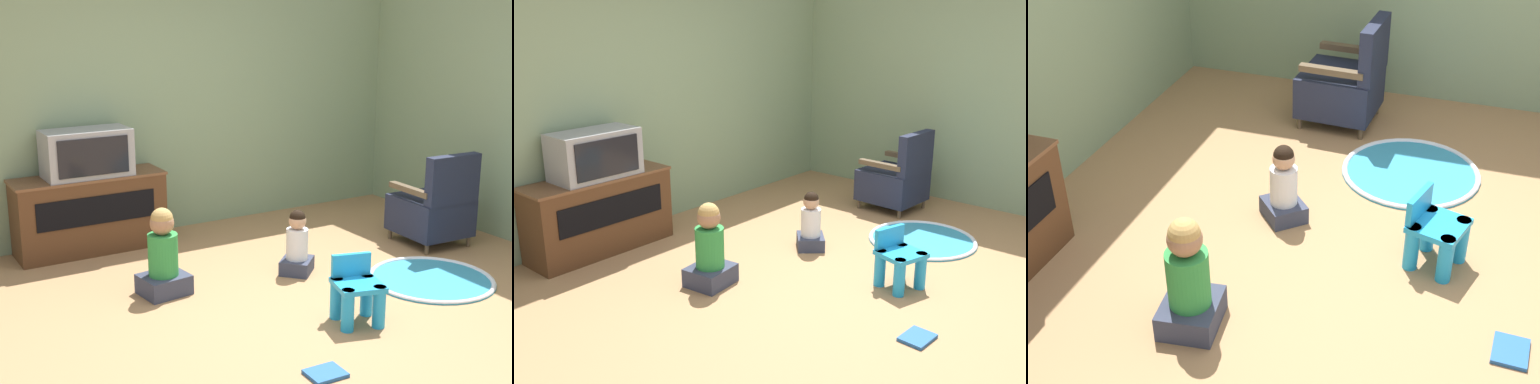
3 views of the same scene
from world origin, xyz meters
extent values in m
plane|color=#9E754C|center=(0.00, 0.00, 0.00)|extent=(30.00, 30.00, 0.00)
cylinder|color=brown|center=(2.12, 0.98, 0.05)|extent=(0.04, 0.04, 0.10)
cylinder|color=brown|center=(1.63, 1.00, 0.05)|extent=(0.04, 0.04, 0.10)
cylinder|color=brown|center=(2.10, 0.46, 0.05)|extent=(0.04, 0.04, 0.10)
cylinder|color=brown|center=(1.61, 0.49, 0.05)|extent=(0.04, 0.04, 0.10)
cube|color=#1E2338|center=(1.86, 0.73, 0.27)|extent=(0.60, 0.63, 0.34)
cube|color=#1E2338|center=(1.85, 0.47, 0.65)|extent=(0.55, 0.12, 0.44)
cube|color=brown|center=(2.12, 0.72, 0.54)|extent=(0.09, 0.51, 0.05)
cube|color=brown|center=(1.61, 0.74, 0.54)|extent=(0.09, 0.51, 0.05)
cylinder|color=#1E99DB|center=(0.06, -0.37, 0.15)|extent=(0.09, 0.09, 0.30)
cylinder|color=#1E99DB|center=(0.28, -0.43, 0.15)|extent=(0.09, 0.09, 0.30)
cylinder|color=#1E99DB|center=(0.12, -0.17, 0.15)|extent=(0.09, 0.09, 0.30)
cylinder|color=#1E99DB|center=(0.34, -0.23, 0.15)|extent=(0.09, 0.09, 0.30)
cube|color=#1E99DB|center=(0.20, -0.30, 0.28)|extent=(0.39, 0.38, 0.04)
cube|color=#1E99DB|center=(0.24, -0.17, 0.38)|extent=(0.28, 0.11, 0.16)
cylinder|color=teal|center=(1.21, 0.02, 0.01)|extent=(1.00, 1.00, 0.01)
torus|color=silver|center=(1.21, 0.02, 0.01)|extent=(1.00, 1.00, 0.04)
cube|color=#33384C|center=(-0.74, 0.86, 0.08)|extent=(0.38, 0.34, 0.15)
cylinder|color=#2D8C3F|center=(-0.74, 0.86, 0.31)|extent=(0.23, 0.23, 0.32)
sphere|color=#9E7051|center=(-0.74, 0.86, 0.56)|extent=(0.18, 0.18, 0.18)
sphere|color=tan|center=(-0.74, 0.86, 0.59)|extent=(0.17, 0.17, 0.17)
cube|color=#33384C|center=(0.38, 0.71, 0.06)|extent=(0.36, 0.36, 0.12)
cylinder|color=silver|center=(0.38, 0.71, 0.25)|extent=(0.18, 0.18, 0.26)
sphere|color=tan|center=(0.38, 0.71, 0.44)|extent=(0.14, 0.14, 0.14)
sphere|color=black|center=(0.38, 0.71, 0.47)|extent=(0.13, 0.13, 0.13)
cube|color=#235699|center=(-0.42, -0.79, 0.01)|extent=(0.23, 0.19, 0.02)
camera|label=1|loc=(-2.72, -3.86, 2.12)|focal=50.00mm
camera|label=2|loc=(-3.71, -2.34, 2.11)|focal=42.00mm
camera|label=3|loc=(-3.30, -0.53, 2.67)|focal=50.00mm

